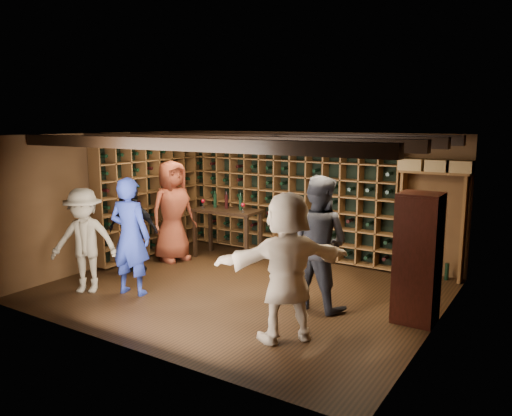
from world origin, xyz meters
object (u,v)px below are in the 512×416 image
Objects in this scene: man_blue_shirt at (130,236)px; man_grey_suit at (318,242)px; guest_woman_black at (133,230)px; guest_khaki at (85,241)px; guest_red_floral at (173,211)px; guest_beige at (287,267)px; display_cabinet at (417,261)px; tasting_table at (227,216)px.

man_grey_suit is (2.73, 1.06, 0.05)m from man_blue_shirt.
guest_khaki reaches higher than guest_woman_black.
man_blue_shirt is 0.95× the size of guest_red_floral.
man_blue_shirt is 0.99× the size of guest_beige.
man_blue_shirt reaches higher than guest_khaki.
guest_red_floral is 4.16m from guest_beige.
man_blue_shirt is 1.17× the size of guest_woman_black.
display_cabinet is 1.04× the size of guest_khaki.
guest_woman_black is 3.80m from guest_beige.
display_cabinet is at bearing -162.62° from man_grey_suit.
display_cabinet reaches higher than guest_woman_black.
guest_red_floral reaches higher than man_grey_suit.
guest_red_floral is at bearing 61.20° from guest_khaki.
guest_khaki is 3.59m from guest_beige.
tasting_table is at bearing 45.05° from guest_khaki.
guest_beige is at bearing -28.10° from guest_khaki.
guest_red_floral is at bearing -109.35° from guest_woman_black.
guest_khaki is (0.08, -1.12, 0.04)m from guest_woman_black.
guest_red_floral is at bearing -141.72° from tasting_table.
tasting_table is (0.05, 2.54, -0.07)m from man_blue_shirt.
guest_beige is (3.59, 0.14, 0.11)m from guest_khaki.
display_cabinet is 4.89m from guest_woman_black.
man_grey_suit is at bearing -130.46° from guest_beige.
man_blue_shirt is 0.77m from guest_khaki.
guest_woman_black is at bearing -166.92° from guest_red_floral.
guest_red_floral is (-0.75, 1.84, 0.05)m from man_blue_shirt.
man_blue_shirt is 2.93m from man_grey_suit.
guest_beige is at bearing 146.61° from guest_woman_black.
man_grey_suit is at bearing -32.07° from tasting_table.
man_grey_suit is at bearing -88.63° from guest_red_floral.
guest_khaki is at bearing 75.43° from guest_woman_black.
guest_beige is 1.40× the size of tasting_table.
man_grey_suit reaches higher than guest_khaki.
guest_woman_black is (-0.02, -1.03, -0.19)m from guest_red_floral.
guest_red_floral reaches higher than guest_woman_black.
man_grey_suit is 1.45× the size of tasting_table.
tasting_table is at bearing -34.63° from guest_red_floral.
guest_khaki is (-4.79, -1.60, -0.02)m from display_cabinet.
display_cabinet is at bearing 167.09° from guest_woman_black.
display_cabinet is 1.89m from guest_beige.
guest_khaki is at bearing -161.59° from display_cabinet.
guest_beige reaches higher than man_blue_shirt.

